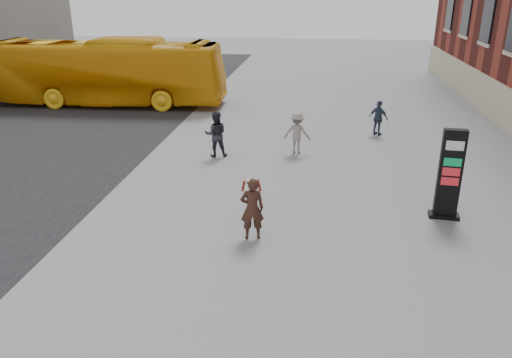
# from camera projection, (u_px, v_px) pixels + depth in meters

# --- Properties ---
(ground) EXTENTS (100.00, 100.00, 0.00)m
(ground) POSITION_uv_depth(u_px,v_px,m) (263.00, 235.00, 12.77)
(ground) COLOR #9E9EA3
(info_pylon) EXTENTS (0.83, 0.47, 2.50)m
(info_pylon) POSITION_uv_depth(u_px,v_px,m) (450.00, 175.00, 13.30)
(info_pylon) COLOR black
(info_pylon) RESTS_ON ground
(woman) EXTENTS (0.70, 0.65, 1.62)m
(woman) POSITION_uv_depth(u_px,v_px,m) (252.00, 208.00, 12.33)
(woman) COLOR #371F15
(woman) RESTS_ON ground
(bus) EXTENTS (12.41, 3.28, 3.43)m
(bus) POSITION_uv_depth(u_px,v_px,m) (106.00, 72.00, 26.08)
(bus) COLOR gold
(bus) RESTS_ON road
(pedestrian_a) EXTENTS (0.94, 0.81, 1.69)m
(pedestrian_a) POSITION_uv_depth(u_px,v_px,m) (216.00, 134.00, 18.34)
(pedestrian_a) COLOR #25262D
(pedestrian_a) RESTS_ON ground
(pedestrian_b) EXTENTS (1.09, 0.73, 1.58)m
(pedestrian_b) POSITION_uv_depth(u_px,v_px,m) (297.00, 133.00, 18.72)
(pedestrian_b) COLOR gray
(pedestrian_b) RESTS_ON ground
(pedestrian_c) EXTENTS (0.91, 0.80, 1.47)m
(pedestrian_c) POSITION_uv_depth(u_px,v_px,m) (378.00, 118.00, 20.99)
(pedestrian_c) COLOR #2C3A4D
(pedestrian_c) RESTS_ON ground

